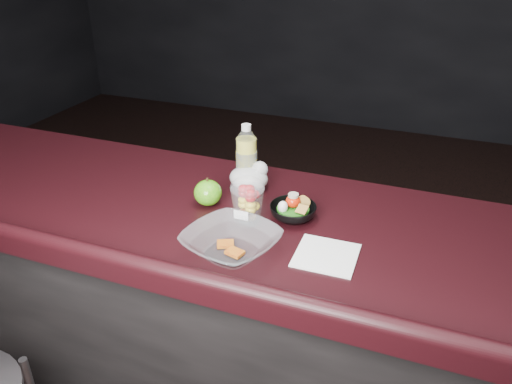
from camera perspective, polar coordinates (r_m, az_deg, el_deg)
counter at (r=1.80m, az=1.41°, el=-17.22°), size 4.06×0.71×1.02m
lemonade_bottle at (r=1.65m, az=-1.09°, el=3.68°), size 0.07×0.07×0.21m
fruit_cup at (r=1.44m, az=-0.98°, el=-0.94°), size 0.10×0.10×0.14m
green_apple at (r=1.55m, az=-5.52°, el=-0.08°), size 0.09×0.09×0.09m
plastic_bag at (r=1.64m, az=-0.67°, el=1.71°), size 0.13×0.11×0.10m
snack_bowl at (r=1.48m, az=4.21°, el=-2.13°), size 0.18×0.18×0.08m
takeout_bowl at (r=1.33m, az=-2.85°, el=-5.80°), size 0.30×0.30×0.06m
paper_napkin at (r=1.34m, az=8.02°, el=-7.17°), size 0.16×0.16×0.00m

